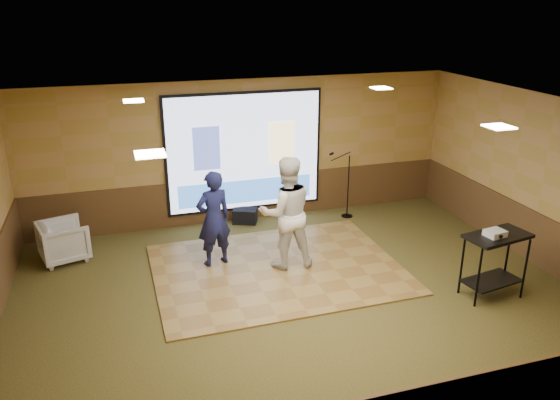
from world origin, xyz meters
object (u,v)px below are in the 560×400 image
object	(u,v)px
projector	(495,233)
player_left	(214,219)
duffel_bag	(245,216)
av_table	(496,252)
projector_screen	(245,153)
dance_floor	(277,269)
banquet_chair	(64,241)
mic_stand	(345,195)
player_right	(286,213)

from	to	relation	value
projector	player_left	bearing A→B (deg)	139.90
duffel_bag	av_table	bearing A→B (deg)	-53.38
projector_screen	duffel_bag	xyz separation A→B (m)	(-0.07, -0.19, -1.32)
projector_screen	dance_floor	xyz separation A→B (m)	(-0.03, -2.45, -1.46)
projector_screen	banquet_chair	world-z (taller)	projector_screen
player_left	duffel_bag	world-z (taller)	player_left
projector_screen	av_table	xyz separation A→B (m)	(2.99, -4.31, -0.70)
dance_floor	mic_stand	bearing A→B (deg)	42.32
mic_stand	duffel_bag	xyz separation A→B (m)	(-2.17, 0.32, -0.34)
projector_screen	duffel_bag	bearing A→B (deg)	-111.08
player_left	duffel_bag	xyz separation A→B (m)	(0.97, 1.75, -0.75)
dance_floor	mic_stand	distance (m)	2.92
player_left	projector	world-z (taller)	player_left
projector	av_table	bearing A→B (deg)	11.24
av_table	duffel_bag	distance (m)	5.17
projector_screen	dance_floor	size ratio (longest dim) A/B	0.78
player_right	projector	distance (m)	3.38
player_right	duffel_bag	xyz separation A→B (m)	(-0.22, 2.19, -0.88)
av_table	projector_screen	bearing A→B (deg)	124.77
projector	banquet_chair	size ratio (longest dim) A/B	0.36
banquet_chair	av_table	bearing A→B (deg)	-133.09
player_left	player_right	world-z (taller)	player_right
projector	duffel_bag	distance (m)	5.20
player_right	banquet_chair	xyz separation A→B (m)	(-3.79, 1.46, -0.67)
projector_screen	dance_floor	bearing A→B (deg)	-90.75
player_left	banquet_chair	world-z (taller)	player_left
mic_stand	banquet_chair	xyz separation A→B (m)	(-5.73, -0.41, -0.12)
player_left	player_right	distance (m)	1.28
dance_floor	player_left	xyz separation A→B (m)	(-1.01, 0.50, 0.88)
banquet_chair	duffel_bag	bearing A→B (deg)	-94.45
projector_screen	duffel_bag	world-z (taller)	projector_screen
player_right	player_left	bearing A→B (deg)	-16.54
projector_screen	banquet_chair	bearing A→B (deg)	-165.91
av_table	projector	distance (m)	0.36
av_table	banquet_chair	world-z (taller)	av_table
dance_floor	player_left	world-z (taller)	player_left
projector_screen	player_left	xyz separation A→B (m)	(-1.04, -1.94, -0.58)
projector_screen	projector	xyz separation A→B (m)	(2.90, -4.34, -0.35)
av_table	mic_stand	world-z (taller)	mic_stand
player_right	av_table	xyz separation A→B (m)	(2.84, -1.93, -0.26)
av_table	projector	bearing A→B (deg)	-159.97
player_right	banquet_chair	world-z (taller)	player_right
mic_stand	av_table	bearing A→B (deg)	-59.50
dance_floor	mic_stand	size ratio (longest dim) A/B	2.85
player_right	projector	bearing A→B (deg)	147.68
projector_screen	av_table	distance (m)	5.29
projector_screen	av_table	size ratio (longest dim) A/B	3.08
projector_screen	player_right	bearing A→B (deg)	-86.33
projector_screen	av_table	world-z (taller)	projector_screen
projector_screen	player_right	distance (m)	2.42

